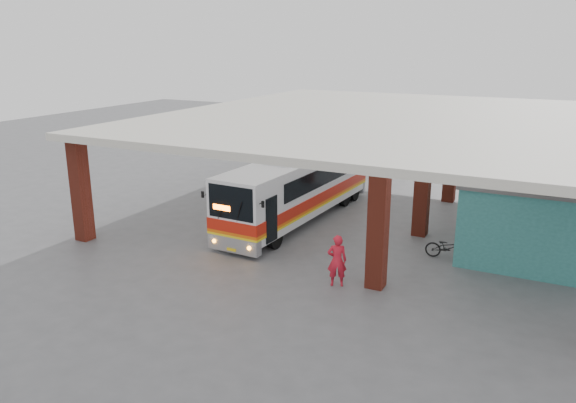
{
  "coord_description": "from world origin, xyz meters",
  "views": [
    {
      "loc": [
        8.34,
        -20.12,
        8.11
      ],
      "look_at": [
        -1.89,
        0.0,
        1.63
      ],
      "focal_mm": 35.0,
      "sensor_mm": 36.0,
      "label": 1
    }
  ],
  "objects_px": {
    "pedestrian": "(337,261)",
    "motorcycle": "(449,248)",
    "coach_bus": "(298,187)",
    "red_chair": "(474,216)"
  },
  "relations": [
    {
      "from": "pedestrian",
      "to": "red_chair",
      "type": "xyz_separation_m",
      "value": [
        3.07,
        9.11,
        -0.52
      ]
    },
    {
      "from": "coach_bus",
      "to": "pedestrian",
      "type": "relative_size",
      "value": 6.06
    },
    {
      "from": "coach_bus",
      "to": "motorcycle",
      "type": "relative_size",
      "value": 6.25
    },
    {
      "from": "coach_bus",
      "to": "motorcycle",
      "type": "distance_m",
      "value": 7.62
    },
    {
      "from": "motorcycle",
      "to": "red_chair",
      "type": "relative_size",
      "value": 2.09
    },
    {
      "from": "motorcycle",
      "to": "coach_bus",
      "type": "bearing_deg",
      "value": 72.46
    },
    {
      "from": "coach_bus",
      "to": "red_chair",
      "type": "xyz_separation_m",
      "value": [
        7.46,
        3.09,
        -1.2
      ]
    },
    {
      "from": "pedestrian",
      "to": "red_chair",
      "type": "relative_size",
      "value": 2.15
    },
    {
      "from": "motorcycle",
      "to": "pedestrian",
      "type": "distance_m",
      "value": 5.15
    },
    {
      "from": "pedestrian",
      "to": "motorcycle",
      "type": "bearing_deg",
      "value": -149.41
    }
  ]
}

